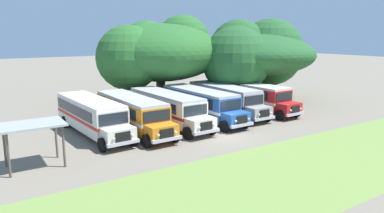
# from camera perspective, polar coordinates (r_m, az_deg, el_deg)

# --- Properties ---
(ground_plane) EXTENTS (220.00, 220.00, 0.00)m
(ground_plane) POSITION_cam_1_polar(r_m,az_deg,el_deg) (28.62, 4.88, -4.64)
(ground_plane) COLOR slate
(foreground_grass_strip) EXTENTS (80.00, 9.15, 0.01)m
(foreground_grass_strip) POSITION_cam_1_polar(r_m,az_deg,el_deg) (22.99, 17.81, -9.27)
(foreground_grass_strip) COLOR olive
(foreground_grass_strip) RESTS_ON ground_plane
(parked_bus_slot_0) EXTENTS (3.22, 10.92, 2.82)m
(parked_bus_slot_0) POSITION_cam_1_polar(r_m,az_deg,el_deg) (29.84, -15.78, -1.24)
(parked_bus_slot_0) COLOR silver
(parked_bus_slot_0) RESTS_ON ground_plane
(parked_bus_slot_1) EXTENTS (2.84, 10.86, 2.82)m
(parked_bus_slot_1) POSITION_cam_1_polar(r_m,az_deg,el_deg) (30.09, -9.54, -0.85)
(parked_bus_slot_1) COLOR orange
(parked_bus_slot_1) RESTS_ON ground_plane
(parked_bus_slot_2) EXTENTS (3.00, 10.88, 2.82)m
(parked_bus_slot_2) POSITION_cam_1_polar(r_m,az_deg,el_deg) (31.70, -3.95, -0.09)
(parked_bus_slot_2) COLOR silver
(parked_bus_slot_2) RESTS_ON ground_plane
(parked_bus_slot_3) EXTENTS (2.95, 10.87, 2.82)m
(parked_bus_slot_3) POSITION_cam_1_polar(r_m,az_deg,el_deg) (33.64, 1.42, 0.61)
(parked_bus_slot_3) COLOR #23519E
(parked_bus_slot_3) RESTS_ON ground_plane
(parked_bus_slot_4) EXTENTS (2.81, 10.85, 2.82)m
(parked_bus_slot_4) POSITION_cam_1_polar(r_m,az_deg,el_deg) (36.21, 5.32, 1.35)
(parked_bus_slot_4) COLOR #9E9993
(parked_bus_slot_4) RESTS_ON ground_plane
(parked_bus_slot_5) EXTENTS (3.00, 10.88, 2.82)m
(parked_bus_slot_5) POSITION_cam_1_polar(r_m,az_deg,el_deg) (38.20, 9.59, 1.77)
(parked_bus_slot_5) COLOR red
(parked_bus_slot_5) RESTS_ON ground_plane
(broad_shade_tree) EXTENTS (15.55, 14.10, 10.31)m
(broad_shade_tree) POSITION_cam_1_polar(r_m,az_deg,el_deg) (42.23, -5.54, 8.79)
(broad_shade_tree) COLOR brown
(broad_shade_tree) RESTS_ON ground_plane
(secondary_tree) EXTENTS (16.44, 14.01, 9.95)m
(secondary_tree) POSITION_cam_1_polar(r_m,az_deg,el_deg) (44.85, 9.83, 8.28)
(secondary_tree) COLOR brown
(secondary_tree) RESTS_ON ground_plane
(utility_pole) EXTENTS (1.80, 0.20, 6.65)m
(utility_pole) POSITION_cam_1_polar(r_m,az_deg,el_deg) (41.96, 10.73, 5.34)
(utility_pole) COLOR brown
(utility_pole) RESTS_ON ground_plane
(waiting_shelter) EXTENTS (3.60, 2.60, 2.72)m
(waiting_shelter) POSITION_cam_1_polar(r_m,az_deg,el_deg) (23.32, -24.21, -3.15)
(waiting_shelter) COLOR brown
(waiting_shelter) RESTS_ON ground_plane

